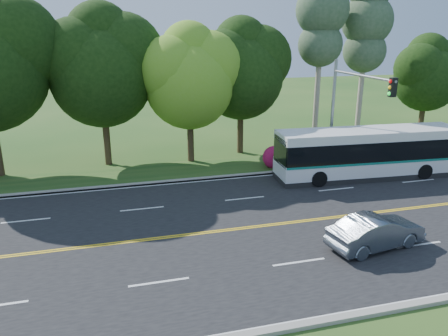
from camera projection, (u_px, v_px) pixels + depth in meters
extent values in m
plane|color=#214A18|center=(278.00, 224.00, 20.52)|extent=(120.00, 120.00, 0.00)
cube|color=black|center=(278.00, 224.00, 20.52)|extent=(60.00, 14.00, 0.02)
cube|color=gray|center=(235.00, 176.00, 27.07)|extent=(60.00, 0.30, 0.15)
cube|color=gray|center=(361.00, 315.00, 13.92)|extent=(60.00, 0.30, 0.15)
cube|color=#214A18|center=(227.00, 167.00, 28.78)|extent=(60.00, 4.00, 0.10)
cube|color=gold|center=(278.00, 225.00, 20.44)|extent=(57.00, 0.10, 0.00)
cube|color=gold|center=(277.00, 223.00, 20.59)|extent=(57.00, 0.10, 0.00)
cube|color=silver|center=(159.00, 282.00, 15.80)|extent=(2.20, 0.12, 0.00)
cube|color=silver|center=(299.00, 262.00, 17.17)|extent=(2.20, 0.12, 0.00)
cube|color=silver|center=(418.00, 245.00, 18.53)|extent=(2.20, 0.12, 0.00)
cube|color=silver|center=(26.00, 221.00, 20.88)|extent=(2.20, 0.12, 0.00)
cube|color=silver|center=(142.00, 209.00, 22.24)|extent=(2.20, 0.12, 0.00)
cube|color=silver|center=(245.00, 198.00, 23.61)|extent=(2.20, 0.12, 0.00)
cube|color=silver|center=(336.00, 189.00, 24.97)|extent=(2.20, 0.12, 0.00)
cube|color=silver|center=(418.00, 181.00, 26.34)|extent=(2.20, 0.12, 0.00)
cube|color=silver|center=(236.00, 178.00, 26.81)|extent=(57.00, 0.12, 0.00)
cube|color=silver|center=(356.00, 310.00, 14.21)|extent=(57.00, 0.12, 0.00)
sphere|color=black|center=(12.00, 44.00, 25.43)|extent=(5.76, 5.76, 5.76)
cylinder|color=#312015|center=(107.00, 138.00, 29.15)|extent=(0.44, 0.44, 3.60)
sphere|color=black|center=(101.00, 76.00, 27.90)|extent=(6.60, 6.60, 6.60)
sphere|color=black|center=(124.00, 54.00, 28.14)|extent=(5.28, 5.28, 5.28)
sphere|color=black|center=(78.00, 58.00, 27.03)|extent=(4.95, 4.95, 4.95)
sphere|color=black|center=(100.00, 35.00, 27.53)|extent=(4.29, 4.29, 4.29)
cylinder|color=#312015|center=(191.00, 139.00, 29.65)|extent=(0.44, 0.44, 3.24)
sphere|color=#69A221|center=(189.00, 85.00, 28.54)|extent=(5.80, 5.80, 5.80)
sphere|color=#69A221|center=(207.00, 66.00, 28.78)|extent=(4.64, 4.64, 4.64)
sphere|color=#69A221|center=(172.00, 70.00, 27.75)|extent=(4.35, 4.35, 4.35)
sphere|color=#69A221|center=(189.00, 50.00, 28.27)|extent=(3.77, 3.77, 3.77)
cylinder|color=#312015|center=(240.00, 130.00, 31.99)|extent=(0.44, 0.44, 3.42)
sphere|color=black|center=(241.00, 77.00, 30.83)|extent=(6.00, 6.00, 6.00)
sphere|color=black|center=(258.00, 59.00, 31.08)|extent=(4.80, 4.80, 4.80)
sphere|color=black|center=(225.00, 62.00, 30.03)|extent=(4.50, 4.50, 4.50)
sphere|color=black|center=(241.00, 44.00, 30.54)|extent=(3.90, 3.90, 3.90)
cylinder|color=#A89A87|center=(318.00, 83.00, 32.51)|extent=(0.40, 0.40, 9.80)
sphere|color=#324F31|center=(320.00, 44.00, 31.66)|extent=(3.23, 3.23, 3.23)
sphere|color=#324F31|center=(322.00, 10.00, 30.93)|extent=(3.80, 3.80, 3.80)
cylinder|color=#A89A87|center=(361.00, 86.00, 34.07)|extent=(0.40, 0.40, 9.10)
sphere|color=#324F31|center=(364.00, 51.00, 33.28)|extent=(3.23, 3.23, 3.23)
sphere|color=#324F31|center=(367.00, 21.00, 32.60)|extent=(3.80, 3.80, 3.80)
cylinder|color=#312015|center=(421.00, 120.00, 36.48)|extent=(0.44, 0.44, 3.06)
sphere|color=black|center=(427.00, 79.00, 35.46)|extent=(5.20, 5.20, 5.20)
sphere|color=black|center=(438.00, 65.00, 35.71)|extent=(4.16, 4.16, 4.16)
sphere|color=black|center=(419.00, 68.00, 34.74)|extent=(3.90, 3.90, 3.90)
sphere|color=black|center=(428.00, 54.00, 35.26)|extent=(3.38, 3.38, 3.38)
sphere|color=#9E0D43|center=(274.00, 157.00, 28.58)|extent=(1.50, 1.50, 1.50)
sphere|color=#9E0D43|center=(288.00, 156.00, 28.82)|extent=(1.50, 1.50, 1.50)
sphere|color=#9E0D43|center=(302.00, 155.00, 29.07)|extent=(1.50, 1.50, 1.50)
sphere|color=#9E0D43|center=(316.00, 154.00, 29.32)|extent=(1.50, 1.50, 1.50)
sphere|color=#9E0D43|center=(329.00, 153.00, 29.57)|extent=(1.50, 1.50, 1.50)
sphere|color=#9E0D43|center=(342.00, 152.00, 29.82)|extent=(1.50, 1.50, 1.50)
sphere|color=#9E0D43|center=(355.00, 151.00, 30.07)|extent=(1.50, 1.50, 1.50)
sphere|color=#9E0D43|center=(368.00, 150.00, 30.31)|extent=(1.50, 1.50, 1.50)
sphere|color=#9E0D43|center=(381.00, 149.00, 30.56)|extent=(1.50, 1.50, 1.50)
cube|color=olive|center=(374.00, 161.00, 29.75)|extent=(3.50, 1.40, 0.40)
cylinder|color=gray|center=(332.00, 116.00, 27.78)|extent=(0.20, 0.20, 7.00)
cylinder|color=gray|center=(362.00, 76.00, 24.17)|extent=(0.14, 6.00, 0.14)
cube|color=black|center=(393.00, 87.00, 21.69)|extent=(0.32, 0.28, 0.95)
sphere|color=red|center=(391.00, 81.00, 21.55)|extent=(0.18, 0.18, 0.18)
sphere|color=yellow|center=(390.00, 87.00, 21.64)|extent=(0.18, 0.18, 0.18)
sphere|color=#19D833|center=(389.00, 94.00, 21.73)|extent=(0.18, 0.18, 0.18)
cube|color=silver|center=(367.00, 164.00, 26.89)|extent=(11.53, 3.14, 0.94)
cube|color=black|center=(369.00, 147.00, 26.57)|extent=(11.48, 3.17, 1.18)
cube|color=silver|center=(371.00, 134.00, 26.31)|extent=(11.53, 3.14, 0.53)
cube|color=#0B6B5E|center=(368.00, 158.00, 26.76)|extent=(11.48, 3.18, 0.13)
cube|color=black|center=(280.00, 151.00, 25.46)|extent=(0.20, 2.23, 1.62)
cube|color=#19E54C|center=(281.00, 136.00, 25.19)|extent=(0.14, 1.45, 0.21)
cube|color=black|center=(366.00, 174.00, 27.08)|extent=(11.52, 3.04, 0.33)
cylinder|color=black|center=(319.00, 179.00, 25.24)|extent=(0.96, 0.33, 0.95)
cylinder|color=black|center=(304.00, 167.00, 27.36)|extent=(0.96, 0.33, 0.95)
cylinder|color=black|center=(424.00, 172.00, 26.53)|extent=(0.96, 0.33, 0.95)
cylinder|color=black|center=(403.00, 161.00, 28.65)|extent=(0.96, 0.33, 0.95)
imported|color=slate|center=(376.00, 232.00, 18.15)|extent=(4.45, 2.19, 1.40)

